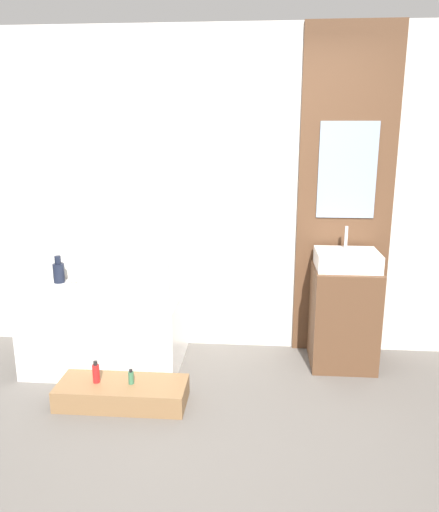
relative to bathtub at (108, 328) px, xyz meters
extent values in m
plane|color=#605B56|center=(0.82, -1.14, -0.29)|extent=(12.00, 12.00, 0.00)
cube|color=silver|center=(0.82, 0.44, 1.01)|extent=(4.20, 0.06, 2.60)
cube|color=brown|center=(1.86, 0.39, 1.01)|extent=(0.74, 0.03, 2.60)
cube|color=#8C9EB2|center=(1.86, 0.36, 1.23)|extent=(0.45, 0.01, 0.74)
cube|color=white|center=(0.00, 0.00, 0.00)|extent=(1.17, 0.77, 0.57)
cube|color=silver|center=(0.00, 0.00, 0.28)|extent=(0.91, 0.54, 0.01)
cube|color=silver|center=(0.56, -0.08, 0.89)|extent=(0.01, 0.58, 1.23)
cube|color=olive|center=(0.27, -0.61, -0.21)|extent=(0.88, 0.35, 0.15)
cube|color=brown|center=(1.86, 0.13, 0.11)|extent=(0.49, 0.47, 0.79)
cube|color=white|center=(1.86, 0.13, 0.57)|extent=(0.47, 0.38, 0.13)
cylinder|color=silver|center=(1.86, 0.23, 0.72)|extent=(0.02, 0.02, 0.17)
cylinder|color=black|center=(-0.49, 0.29, 0.36)|extent=(0.09, 0.09, 0.16)
cylinder|color=black|center=(-0.49, 0.29, 0.48)|extent=(0.05, 0.05, 0.07)
sphere|color=silver|center=(-0.36, 0.28, 0.33)|extent=(0.10, 0.10, 0.10)
cylinder|color=red|center=(0.10, -0.61, -0.07)|extent=(0.05, 0.05, 0.13)
cylinder|color=black|center=(0.10, -0.61, 0.01)|extent=(0.03, 0.03, 0.03)
cylinder|color=#38704C|center=(0.34, -0.61, -0.09)|extent=(0.04, 0.04, 0.09)
cylinder|color=black|center=(0.34, -0.61, -0.04)|extent=(0.02, 0.02, 0.02)
camera|label=1|loc=(1.19, -3.61, 1.54)|focal=35.00mm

